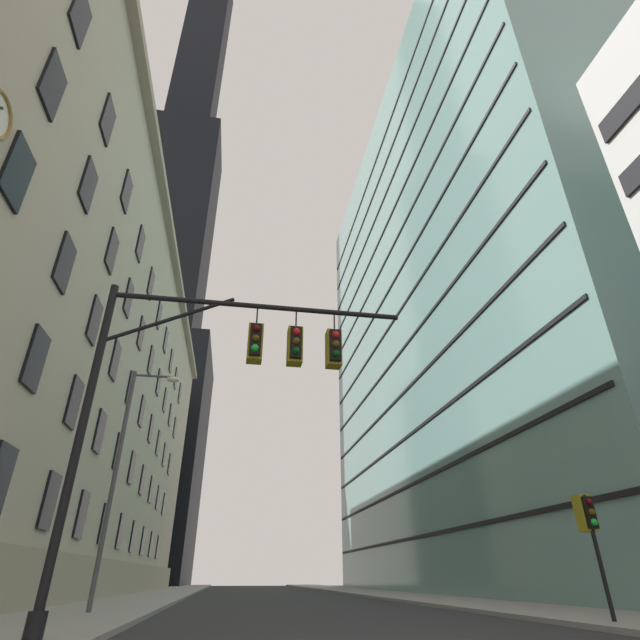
% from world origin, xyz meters
% --- Properties ---
extents(station_building, '(17.96, 66.33, 28.36)m').
position_xyz_m(station_building, '(-19.65, 27.16, 14.16)').
color(station_building, '#B2A88E').
rests_on(station_building, ground).
extents(dark_skyscraper, '(23.59, 23.59, 193.66)m').
position_xyz_m(dark_skyscraper, '(-21.56, 77.46, 55.11)').
color(dark_skyscraper, black).
rests_on(dark_skyscraper, ground).
extents(glass_office_midrise, '(14.47, 52.97, 54.32)m').
position_xyz_m(glass_office_midrise, '(18.18, 32.23, 27.16)').
color(glass_office_midrise, gray).
rests_on(glass_office_midrise, ground).
extents(traffic_signal_mast, '(7.92, 0.63, 7.87)m').
position_xyz_m(traffic_signal_mast, '(-3.68, 2.08, 5.95)').
color(traffic_signal_mast, black).
rests_on(traffic_signal_mast, sidewalk_left).
extents(traffic_light_near_right, '(0.40, 0.63, 3.31)m').
position_xyz_m(traffic_light_near_right, '(7.10, 4.51, 2.77)').
color(traffic_light_near_right, black).
rests_on(traffic_light_near_right, sidewalk_right).
extents(street_lamppost, '(2.00, 0.32, 8.90)m').
position_xyz_m(street_lamppost, '(-7.87, 10.90, 5.32)').
color(street_lamppost, '#47474C').
rests_on(street_lamppost, sidewalk_left).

